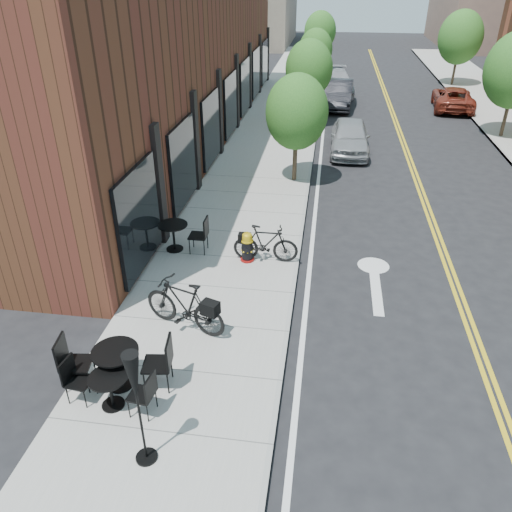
{
  "coord_description": "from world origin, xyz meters",
  "views": [
    {
      "loc": [
        0.51,
        -8.57,
        6.98
      ],
      "look_at": [
        -0.97,
        1.64,
        1.0
      ],
      "focal_mm": 35.0,
      "sensor_mm": 36.0,
      "label": 1
    }
  ],
  "objects_px": {
    "bicycle_right": "(266,243)",
    "bistro_set_c": "(173,233)",
    "fire_hydrant": "(247,247)",
    "parked_car_far": "(453,98)",
    "bistro_set_a": "(110,387)",
    "bistro_set_b": "(117,363)",
    "parked_car_c": "(336,82)",
    "parked_car_a": "(350,137)",
    "bicycle_left": "(184,305)",
    "parked_car_b": "(338,94)",
    "patio_umbrella": "(135,387)"
  },
  "relations": [
    {
      "from": "bicycle_left",
      "to": "bistro_set_b",
      "type": "bearing_deg",
      "value": -2.96
    },
    {
      "from": "parked_car_b",
      "to": "patio_umbrella",
      "type": "bearing_deg",
      "value": -93.8
    },
    {
      "from": "bistro_set_c",
      "to": "parked_car_c",
      "type": "xyz_separation_m",
      "value": [
        4.3,
        21.27,
        0.08
      ]
    },
    {
      "from": "bicycle_left",
      "to": "parked_car_a",
      "type": "height_order",
      "value": "parked_car_a"
    },
    {
      "from": "parked_car_c",
      "to": "parked_car_a",
      "type": "bearing_deg",
      "value": -91.81
    },
    {
      "from": "bicycle_right",
      "to": "bistro_set_b",
      "type": "xyz_separation_m",
      "value": [
        -2.13,
        -4.99,
        0.02
      ]
    },
    {
      "from": "bistro_set_c",
      "to": "patio_umbrella",
      "type": "relative_size",
      "value": 0.86
    },
    {
      "from": "fire_hydrant",
      "to": "parked_car_far",
      "type": "height_order",
      "value": "parked_car_far"
    },
    {
      "from": "parked_car_a",
      "to": "fire_hydrant",
      "type": "bearing_deg",
      "value": -105.72
    },
    {
      "from": "bicycle_right",
      "to": "parked_car_c",
      "type": "height_order",
      "value": "parked_car_c"
    },
    {
      "from": "bicycle_right",
      "to": "parked_car_c",
      "type": "distance_m",
      "value": 21.57
    },
    {
      "from": "bicycle_left",
      "to": "bistro_set_a",
      "type": "distance_m",
      "value": 2.49
    },
    {
      "from": "bistro_set_a",
      "to": "patio_umbrella",
      "type": "xyz_separation_m",
      "value": [
        0.97,
        -0.99,
        1.12
      ]
    },
    {
      "from": "bistro_set_a",
      "to": "bistro_set_b",
      "type": "distance_m",
      "value": 0.53
    },
    {
      "from": "patio_umbrella",
      "to": "bistro_set_a",
      "type": "bearing_deg",
      "value": 134.32
    },
    {
      "from": "bicycle_right",
      "to": "patio_umbrella",
      "type": "relative_size",
      "value": 0.79
    },
    {
      "from": "bistro_set_c",
      "to": "parked_car_b",
      "type": "bearing_deg",
      "value": 75.97
    },
    {
      "from": "bistro_set_b",
      "to": "parked_car_c",
      "type": "relative_size",
      "value": 0.41
    },
    {
      "from": "fire_hydrant",
      "to": "bicycle_right",
      "type": "xyz_separation_m",
      "value": [
        0.49,
        0.05,
        0.11
      ]
    },
    {
      "from": "bicycle_right",
      "to": "bistro_set_b",
      "type": "bearing_deg",
      "value": 156.48
    },
    {
      "from": "parked_car_a",
      "to": "parked_car_b",
      "type": "xyz_separation_m",
      "value": [
        -0.53,
        8.09,
        0.05
      ]
    },
    {
      "from": "bicycle_right",
      "to": "bistro_set_b",
      "type": "height_order",
      "value": "bistro_set_b"
    },
    {
      "from": "bistro_set_a",
      "to": "bistro_set_c",
      "type": "relative_size",
      "value": 0.89
    },
    {
      "from": "fire_hydrant",
      "to": "bicycle_right",
      "type": "bearing_deg",
      "value": -4.95
    },
    {
      "from": "bicycle_right",
      "to": "bistro_set_c",
      "type": "xyz_separation_m",
      "value": [
        -2.6,
        0.24,
        -0.01
      ]
    },
    {
      "from": "bistro_set_a",
      "to": "bicycle_left",
      "type": "bearing_deg",
      "value": 80.3
    },
    {
      "from": "parked_car_c",
      "to": "parked_car_far",
      "type": "relative_size",
      "value": 1.1
    },
    {
      "from": "bistro_set_b",
      "to": "bistro_set_a",
      "type": "bearing_deg",
      "value": -90.71
    },
    {
      "from": "fire_hydrant",
      "to": "parked_car_a",
      "type": "distance_m",
      "value": 10.36
    },
    {
      "from": "bistro_set_c",
      "to": "patio_umbrella",
      "type": "xyz_separation_m",
      "value": [
        1.5,
        -6.74,
        1.05
      ]
    },
    {
      "from": "bistro_set_c",
      "to": "parked_car_c",
      "type": "height_order",
      "value": "parked_car_c"
    },
    {
      "from": "fire_hydrant",
      "to": "parked_car_a",
      "type": "xyz_separation_m",
      "value": [
        2.87,
        9.95,
        0.16
      ]
    },
    {
      "from": "bicycle_left",
      "to": "parked_car_b",
      "type": "relative_size",
      "value": 0.45
    },
    {
      "from": "bicycle_right",
      "to": "bistro_set_c",
      "type": "relative_size",
      "value": 0.92
    },
    {
      "from": "patio_umbrella",
      "to": "parked_car_b",
      "type": "xyz_separation_m",
      "value": [
        2.94,
        24.48,
        -0.95
      ]
    },
    {
      "from": "bistro_set_a",
      "to": "bistro_set_c",
      "type": "distance_m",
      "value": 5.77
    },
    {
      "from": "bicycle_left",
      "to": "parked_car_a",
      "type": "xyz_separation_m",
      "value": [
        3.74,
        13.02,
        -0.03
      ]
    },
    {
      "from": "bicycle_left",
      "to": "parked_car_c",
      "type": "xyz_separation_m",
      "value": [
        3.06,
        24.63,
        -0.01
      ]
    },
    {
      "from": "parked_car_a",
      "to": "parked_car_c",
      "type": "height_order",
      "value": "parked_car_c"
    },
    {
      "from": "fire_hydrant",
      "to": "bistro_set_a",
      "type": "relative_size",
      "value": 0.51
    },
    {
      "from": "fire_hydrant",
      "to": "bistro_set_a",
      "type": "bearing_deg",
      "value": -117.52
    },
    {
      "from": "bistro_set_c",
      "to": "parked_car_far",
      "type": "relative_size",
      "value": 0.42
    },
    {
      "from": "bicycle_left",
      "to": "patio_umbrella",
      "type": "relative_size",
      "value": 0.92
    },
    {
      "from": "bistro_set_a",
      "to": "bicycle_right",
      "type": "bearing_deg",
      "value": 76.34
    },
    {
      "from": "bistro_set_b",
      "to": "parked_car_a",
      "type": "relative_size",
      "value": 0.51
    },
    {
      "from": "patio_umbrella",
      "to": "parked_car_c",
      "type": "relative_size",
      "value": 0.44
    },
    {
      "from": "bicycle_right",
      "to": "patio_umbrella",
      "type": "bearing_deg",
      "value": 170.02
    },
    {
      "from": "bistro_set_a",
      "to": "parked_car_c",
      "type": "xyz_separation_m",
      "value": [
        3.77,
        27.01,
        0.15
      ]
    },
    {
      "from": "parked_car_a",
      "to": "bistro_set_c",
      "type": "bearing_deg",
      "value": -116.91
    },
    {
      "from": "parked_car_far",
      "to": "bistro_set_b",
      "type": "bearing_deg",
      "value": 71.69
    }
  ]
}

